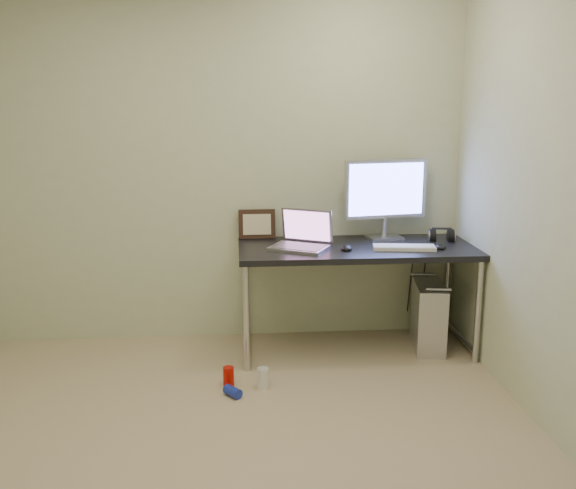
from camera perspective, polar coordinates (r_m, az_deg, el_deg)
The scene contains 17 objects.
floor at distance 3.33m, azimuth -6.50°, elevation -18.76°, with size 3.50×3.50×0.00m, color tan.
wall_back at distance 4.61m, azimuth -6.26°, elevation 6.71°, with size 3.50×0.02×2.50m, color beige.
desk at distance 4.44m, azimuth 6.08°, elevation -1.11°, with size 1.61×0.71×0.75m.
tower_computer at distance 4.67m, azimuth 12.38°, elevation -6.20°, with size 0.26×0.48×0.50m.
cable_a at distance 4.90m, azimuth 10.84°, elevation -3.21°, with size 0.01×0.01×0.70m, color black.
cable_b at distance 4.91m, azimuth 11.90°, elevation -3.47°, with size 0.01×0.01×0.72m, color black.
can_red at distance 4.06m, azimuth -5.31°, elevation -11.61°, with size 0.07×0.07×0.12m, color red.
can_white at distance 4.02m, azimuth -2.24°, elevation -11.78°, with size 0.07×0.07×0.13m, color white.
can_blue at distance 3.94m, azimuth -4.94°, elevation -12.90°, with size 0.06×0.06×0.11m, color #1B2CA8.
laptop at distance 4.34m, azimuth 1.27°, elevation 0.49°, with size 0.46×0.44×0.25m.
monitor at distance 4.62m, azimuth 8.68°, elevation 4.58°, with size 0.61×0.22×0.57m.
keyboard at distance 4.37m, azimuth 10.29°, elevation -0.26°, with size 0.41×0.13×0.02m, color silver.
mouse_right at distance 4.44m, azimuth 13.38°, elevation -0.09°, with size 0.07×0.11×0.04m, color black.
mouse_left at distance 4.30m, azimuth 5.22°, elevation -0.20°, with size 0.08×0.12×0.04m, color black.
headphones at distance 4.68m, azimuth 13.47°, elevation 0.72°, with size 0.19×0.11×0.12m.
picture_frame at distance 4.62m, azimuth -2.78°, elevation 1.83°, with size 0.26×0.03×0.21m, color black.
webcam at distance 4.60m, azimuth 0.80°, elevation 1.70°, with size 0.05×0.04×0.13m.
Camera 1 is at (0.13, -2.83, 1.75)m, focal length 40.00 mm.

